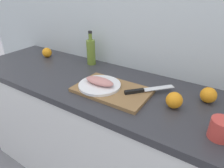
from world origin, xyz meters
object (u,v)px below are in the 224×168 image
Objects in this scene: white_plate at (100,85)px; fish_fillet at (100,81)px; cutting_board at (112,90)px; coffee_mug_0 at (221,129)px; chef_knife at (143,90)px; olive_oil_bottle at (91,51)px; orange_0 at (47,52)px.

fish_fillet is at bearing -90.00° from white_plate.
coffee_mug_0 is at bearing -8.22° from cutting_board.
chef_knife is 0.57m from olive_oil_bottle.
olive_oil_bottle is at bearing 158.90° from coffee_mug_0.
olive_oil_bottle reaches higher than coffee_mug_0.
chef_knife is at bearing 159.89° from coffee_mug_0.
cutting_board is at bearing 154.42° from chef_knife.
fish_fillet reaches higher than cutting_board.
white_plate is at bearing -17.28° from orange_0.
olive_oil_bottle reaches higher than chef_knife.
white_plate is 0.03m from fish_fillet.
cutting_board is 0.57m from coffee_mug_0.
fish_fillet reaches higher than chef_knife.
fish_fillet is 0.74× the size of olive_oil_bottle.
cutting_board is 0.18m from chef_knife.
fish_fillet is at bearing -170.23° from cutting_board.
orange_0 is at bearing 168.01° from coffee_mug_0.
olive_oil_bottle is (-0.52, 0.21, 0.07)m from chef_knife.
olive_oil_bottle is 0.42m from orange_0.
orange_0 is at bearing 162.72° from fish_fillet.
chef_knife is at bearing 18.09° from white_plate.
chef_knife reaches higher than cutting_board.
coffee_mug_0 is at bearing -21.10° from olive_oil_bottle.
white_plate is at bearing -45.52° from olive_oil_bottle.
coffee_mug_0 is (0.64, -0.07, 0.02)m from white_plate.
olive_oil_bottle is at bearing 10.39° from orange_0.
white_plate is 0.65m from coffee_mug_0.
white_plate is 0.41m from olive_oil_bottle.
orange_0 is at bearing 162.72° from white_plate.
coffee_mug_0 reaches higher than chef_knife.
olive_oil_bottle is at bearing 142.60° from cutting_board.
cutting_board is 0.46m from olive_oil_bottle.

